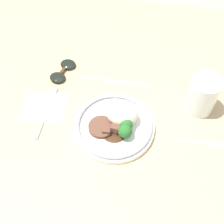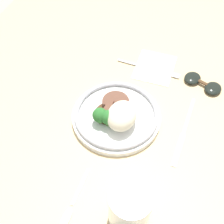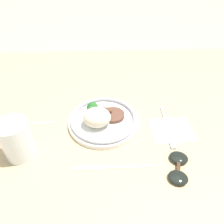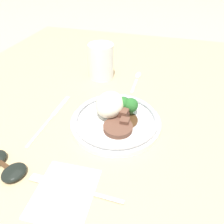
{
  "view_description": "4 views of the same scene",
  "coord_description": "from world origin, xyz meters",
  "px_view_note": "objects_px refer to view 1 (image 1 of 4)",
  "views": [
    {
      "loc": [
        0.04,
        -0.51,
        0.8
      ],
      "look_at": [
        -0.05,
        -0.01,
        0.09
      ],
      "focal_mm": 50.0,
      "sensor_mm": 36.0,
      "label": 1
    },
    {
      "loc": [
        0.42,
        0.13,
        0.71
      ],
      "look_at": [
        -0.04,
        -0.05,
        0.07
      ],
      "focal_mm": 50.0,
      "sensor_mm": 36.0,
      "label": 2
    },
    {
      "loc": [
        -0.04,
        0.49,
        0.55
      ],
      "look_at": [
        -0.06,
        -0.06,
        0.07
      ],
      "focal_mm": 35.0,
      "sensor_mm": 36.0,
      "label": 3
    },
    {
      "loc": [
        -0.46,
        -0.15,
        0.42
      ],
      "look_at": [
        -0.02,
        -0.02,
        0.07
      ],
      "focal_mm": 35.0,
      "sensor_mm": 36.0,
      "label": 4
    }
  ],
  "objects_px": {
    "fork": "(48,107)",
    "knife": "(117,82)",
    "plate": "(116,124)",
    "sunglasses": "(63,71)",
    "juice_glass": "(202,97)",
    "spoon": "(208,144)"
  },
  "relations": [
    {
      "from": "juice_glass",
      "to": "knife",
      "type": "relative_size",
      "value": 0.53
    },
    {
      "from": "spoon",
      "to": "sunglasses",
      "type": "xyz_separation_m",
      "value": [
        -0.47,
        0.19,
        0.01
      ]
    },
    {
      "from": "plate",
      "to": "fork",
      "type": "bearing_deg",
      "value": 169.18
    },
    {
      "from": "knife",
      "to": "sunglasses",
      "type": "bearing_deg",
      "value": 176.69
    },
    {
      "from": "plate",
      "to": "knife",
      "type": "relative_size",
      "value": 1.03
    },
    {
      "from": "juice_glass",
      "to": "fork",
      "type": "relative_size",
      "value": 0.61
    },
    {
      "from": "plate",
      "to": "fork",
      "type": "distance_m",
      "value": 0.22
    },
    {
      "from": "plate",
      "to": "sunglasses",
      "type": "bearing_deg",
      "value": 138.0
    },
    {
      "from": "knife",
      "to": "juice_glass",
      "type": "bearing_deg",
      "value": -12.51
    },
    {
      "from": "knife",
      "to": "plate",
      "type": "bearing_deg",
      "value": -81.84
    },
    {
      "from": "plate",
      "to": "sunglasses",
      "type": "xyz_separation_m",
      "value": [
        -0.21,
        0.19,
        -0.01
      ]
    },
    {
      "from": "juice_glass",
      "to": "sunglasses",
      "type": "bearing_deg",
      "value": 170.86
    },
    {
      "from": "fork",
      "to": "spoon",
      "type": "relative_size",
      "value": 1.3
    },
    {
      "from": "fork",
      "to": "knife",
      "type": "xyz_separation_m",
      "value": [
        0.19,
        0.13,
        -0.0
      ]
    },
    {
      "from": "juice_glass",
      "to": "spoon",
      "type": "xyz_separation_m",
      "value": [
        0.03,
        -0.12,
        -0.05
      ]
    },
    {
      "from": "knife",
      "to": "sunglasses",
      "type": "relative_size",
      "value": 1.86
    },
    {
      "from": "juice_glass",
      "to": "sunglasses",
      "type": "distance_m",
      "value": 0.45
    },
    {
      "from": "plate",
      "to": "spoon",
      "type": "height_order",
      "value": "plate"
    },
    {
      "from": "fork",
      "to": "knife",
      "type": "height_order",
      "value": "fork"
    },
    {
      "from": "fork",
      "to": "knife",
      "type": "distance_m",
      "value": 0.23
    },
    {
      "from": "plate",
      "to": "spoon",
      "type": "bearing_deg",
      "value": -1.93
    },
    {
      "from": "fork",
      "to": "spoon",
      "type": "bearing_deg",
      "value": -95.22
    }
  ]
}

